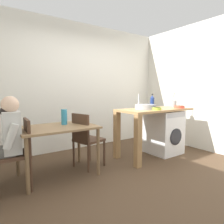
% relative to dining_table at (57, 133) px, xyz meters
% --- Properties ---
extents(ground_plane, '(5.46, 5.46, 0.00)m').
position_rel_dining_table_xyz_m(ground_plane, '(0.90, -0.55, -0.64)').
color(ground_plane, '#4C3826').
extents(wall_back, '(4.60, 0.10, 2.70)m').
position_rel_dining_table_xyz_m(wall_back, '(0.90, 1.20, 0.71)').
color(wall_back, silver).
rests_on(wall_back, ground_plane).
extents(wall_counter_side, '(0.10, 3.80, 2.70)m').
position_rel_dining_table_xyz_m(wall_counter_side, '(3.05, -0.55, 0.71)').
color(wall_counter_side, silver).
rests_on(wall_counter_side, ground_plane).
extents(dining_table, '(1.10, 0.76, 0.74)m').
position_rel_dining_table_xyz_m(dining_table, '(0.00, 0.00, 0.00)').
color(dining_table, olive).
rests_on(dining_table, ground_plane).
extents(chair_person_seat, '(0.43, 0.43, 0.90)m').
position_rel_dining_table_xyz_m(chair_person_seat, '(-0.55, -0.11, -0.14)').
color(chair_person_seat, '#4C3323').
rests_on(chair_person_seat, ground_plane).
extents(chair_opposite, '(0.49, 0.49, 0.90)m').
position_rel_dining_table_xyz_m(chair_opposite, '(0.48, 0.03, -0.14)').
color(chair_opposite, '#4C3323').
rests_on(chair_opposite, ground_plane).
extents(seated_person, '(0.51, 0.52, 1.20)m').
position_rel_dining_table_xyz_m(seated_person, '(-0.71, -0.09, 0.03)').
color(seated_person, '#595651').
rests_on(seated_person, ground_plane).
extents(kitchen_counter, '(1.50, 0.68, 0.92)m').
position_rel_dining_table_xyz_m(kitchen_counter, '(1.67, -0.16, 0.12)').
color(kitchen_counter, tan).
rests_on(kitchen_counter, ground_plane).
extents(washing_machine, '(0.60, 0.61, 0.86)m').
position_rel_dining_table_xyz_m(washing_machine, '(2.15, -0.17, -0.21)').
color(washing_machine, white).
rests_on(washing_machine, ground_plane).
extents(sink_basin, '(0.38, 0.38, 0.09)m').
position_rel_dining_table_xyz_m(sink_basin, '(1.62, -0.16, 0.32)').
color(sink_basin, '#9EA0A5').
rests_on(sink_basin, kitchen_counter).
extents(tap, '(0.02, 0.02, 0.28)m').
position_rel_dining_table_xyz_m(tap, '(1.62, 0.02, 0.42)').
color(tap, '#B2B2B7').
rests_on(tap, kitchen_counter).
extents(bottle_tall_green, '(0.08, 0.08, 0.28)m').
position_rel_dining_table_xyz_m(bottle_tall_green, '(1.92, -0.05, 0.40)').
color(bottle_tall_green, navy).
rests_on(bottle_tall_green, kitchen_counter).
extents(mixing_bowl, '(0.18, 0.18, 0.05)m').
position_rel_dining_table_xyz_m(mixing_bowl, '(1.70, -0.36, 0.30)').
color(mixing_bowl, '#A8C63D').
rests_on(mixing_bowl, kitchen_counter).
extents(utensil_crock, '(0.11, 0.11, 0.30)m').
position_rel_dining_table_xyz_m(utensil_crock, '(2.51, -0.11, 0.35)').
color(utensil_crock, gray).
rests_on(utensil_crock, kitchen_counter).
extents(colander, '(0.20, 0.20, 0.06)m').
position_rel_dining_table_xyz_m(colander, '(2.33, -0.38, 0.31)').
color(colander, '#D84C38').
rests_on(colander, kitchen_counter).
extents(vase, '(0.09, 0.09, 0.24)m').
position_rel_dining_table_xyz_m(vase, '(0.15, 0.10, 0.22)').
color(vase, teal).
rests_on(vase, dining_table).
extents(scissors, '(0.15, 0.06, 0.01)m').
position_rel_dining_table_xyz_m(scissors, '(1.83, -0.26, 0.28)').
color(scissors, '#B2B2B7').
rests_on(scissors, kitchen_counter).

